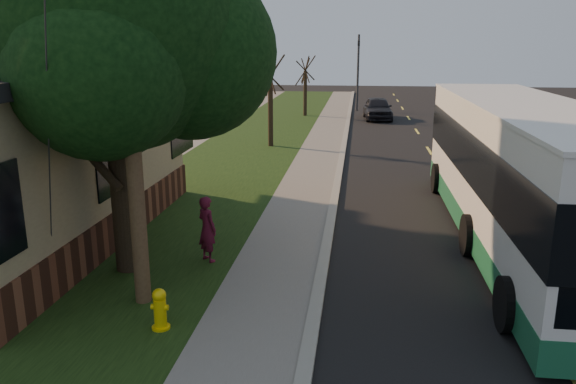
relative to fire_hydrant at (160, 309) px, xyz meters
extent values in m
plane|color=black|center=(2.60, 0.00, -0.43)|extent=(120.00, 120.00, 0.00)
cube|color=black|center=(6.60, 10.00, -0.43)|extent=(8.00, 80.00, 0.01)
cube|color=gray|center=(2.60, 10.00, -0.37)|extent=(0.25, 80.00, 0.12)
cube|color=slate|center=(1.60, 10.00, -0.39)|extent=(2.00, 80.00, 0.08)
cube|color=black|center=(-1.90, 10.00, -0.40)|extent=(5.00, 80.00, 0.07)
cylinder|color=yellow|center=(0.00, 0.00, -0.09)|extent=(0.22, 0.22, 0.55)
sphere|color=yellow|center=(0.00, 0.00, 0.26)|extent=(0.24, 0.24, 0.24)
cylinder|color=yellow|center=(0.00, 0.00, 0.04)|extent=(0.30, 0.10, 0.10)
cylinder|color=yellow|center=(0.00, 0.00, 0.04)|extent=(0.10, 0.18, 0.10)
cylinder|color=yellow|center=(0.00, 0.00, -0.34)|extent=(0.32, 0.32, 0.04)
cylinder|color=#473321|center=(-0.70, 1.00, 4.14)|extent=(0.30, 0.30, 9.00)
cylinder|color=#2D2D30|center=(-1.60, -0.10, 3.37)|extent=(2.52, 3.21, 7.60)
cylinder|color=black|center=(-1.60, 2.50, 1.64)|extent=(0.56, 0.56, 4.00)
sphere|color=black|center=(-1.60, 2.50, 4.84)|extent=(5.20, 5.20, 5.20)
sphere|color=black|center=(-0.20, 3.10, 4.24)|extent=(3.60, 3.60, 3.60)
sphere|color=black|center=(-2.80, 2.10, 4.54)|extent=(3.80, 3.80, 3.80)
sphere|color=black|center=(-1.30, 1.20, 3.94)|extent=(3.20, 3.20, 3.20)
sphere|color=black|center=(-2.20, 3.90, 5.24)|extent=(3.40, 3.40, 3.40)
cylinder|color=black|center=(-0.90, 18.00, 1.29)|extent=(0.24, 0.24, 3.30)
cylinder|color=black|center=(-0.90, 18.00, 2.94)|extent=(1.38, 0.57, 2.01)
cylinder|color=black|center=(-0.90, 18.00, 2.94)|extent=(0.74, 1.21, 1.58)
cylinder|color=black|center=(-0.90, 18.00, 2.94)|extent=(0.65, 1.05, 1.95)
cylinder|color=black|center=(-0.90, 18.00, 2.94)|extent=(1.28, 0.53, 1.33)
cylinder|color=black|center=(-0.90, 18.00, 2.94)|extent=(0.75, 1.21, 1.70)
cylinder|color=black|center=(-0.40, 30.00, 1.15)|extent=(0.24, 0.24, 3.03)
cylinder|color=black|center=(-0.40, 30.00, 2.66)|extent=(1.38, 0.57, 2.01)
cylinder|color=black|center=(-0.40, 30.00, 2.66)|extent=(0.74, 1.21, 1.58)
cylinder|color=black|center=(-0.40, 30.00, 2.66)|extent=(0.65, 1.05, 1.95)
cylinder|color=black|center=(-0.40, 30.00, 2.66)|extent=(1.28, 0.53, 1.33)
cylinder|color=black|center=(-0.40, 30.00, 2.66)|extent=(0.75, 1.21, 1.70)
cylinder|color=#2D2D30|center=(3.10, 34.00, 2.32)|extent=(0.16, 0.16, 5.50)
imported|color=black|center=(3.10, 34.00, 4.07)|extent=(0.18, 0.22, 1.10)
cube|color=silver|center=(7.29, 5.53, 1.55)|extent=(2.68, 12.88, 2.90)
cube|color=#1A5D3B|center=(7.29, 5.53, 0.05)|extent=(2.70, 12.90, 0.59)
cube|color=black|center=(7.29, 5.53, 1.77)|extent=(2.72, 12.92, 1.18)
cube|color=silver|center=(7.29, 5.53, 3.02)|extent=(2.73, 12.93, 0.08)
cylinder|color=black|center=(5.95, 0.81, 0.06)|extent=(0.30, 0.99, 0.99)
cylinder|color=black|center=(5.95, 4.45, 0.06)|extent=(0.30, 0.99, 0.99)
cylinder|color=black|center=(5.95, 10.25, 0.06)|extent=(0.30, 0.99, 0.99)
cylinder|color=black|center=(8.63, 10.25, 0.06)|extent=(0.30, 0.99, 0.99)
imported|color=#551126|center=(-0.01, 3.18, 0.39)|extent=(0.65, 0.63, 1.51)
cube|color=black|center=(-1.55, 3.07, -0.29)|extent=(0.61, 0.88, 0.02)
cylinder|color=silver|center=(-1.41, 2.80, -0.34)|extent=(0.20, 0.14, 0.05)
cylinder|color=silver|center=(-1.70, 3.34, -0.34)|extent=(0.20, 0.14, 0.05)
cube|color=black|center=(-6.44, 9.35, 0.17)|extent=(1.38, 1.13, 1.12)
cube|color=black|center=(-6.44, 9.35, 0.76)|extent=(1.43, 1.18, 0.07)
imported|color=black|center=(4.48, 29.09, 0.30)|extent=(1.99, 4.39, 1.46)
camera|label=1|loc=(3.29, -8.45, 4.41)|focal=35.00mm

